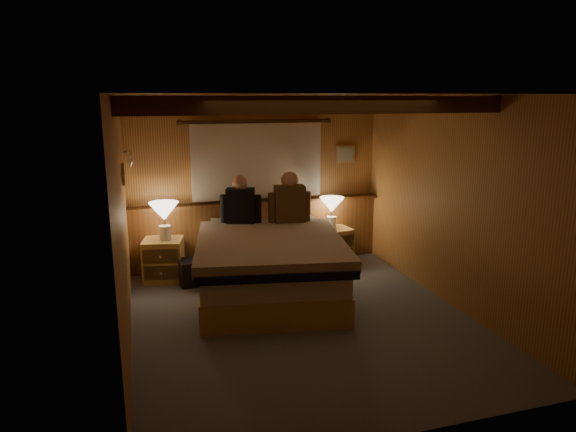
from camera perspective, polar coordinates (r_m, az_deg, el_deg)
name	(u,v)px	position (r m, az deg, el deg)	size (l,w,h in m)	color
floor	(302,319)	(5.75, 1.56, -11.35)	(4.20, 4.20, 0.00)	#535A63
ceiling	(303,95)	(5.23, 1.73, 13.32)	(4.20, 4.20, 0.00)	#B67F44
wall_back	(257,181)	(7.35, -3.51, 3.85)	(3.60, 3.60, 0.00)	#C78147
wall_left	(123,224)	(5.11, -17.91, -0.90)	(4.20, 4.20, 0.00)	#C78147
wall_right	(452,203)	(6.16, 17.75, 1.43)	(4.20, 4.20, 0.00)	#C78147
wall_front	(402,279)	(3.51, 12.53, -6.87)	(3.60, 3.60, 0.00)	#C78147
wainscot	(258,231)	(7.44, -3.32, -1.67)	(3.60, 0.23, 0.94)	brown
curtain_window	(257,160)	(7.24, -3.42, 6.27)	(2.18, 0.09, 1.11)	#4A2E12
ceiling_beams	(299,104)	(5.38, 1.21, 12.35)	(3.60, 1.65, 0.16)	#4A2E12
coat_rail	(129,157)	(6.58, -17.30, 6.31)	(0.05, 0.55, 0.24)	silver
framed_print	(345,154)	(7.70, 6.39, 6.84)	(0.30, 0.04, 0.25)	tan
bed	(270,265)	(6.26, -2.05, -5.46)	(2.02, 2.45, 0.75)	tan
nightstand_left	(164,260)	(7.02, -13.67, -4.72)	(0.58, 0.55, 0.55)	tan
nightstand_right	(334,245)	(7.57, 5.13, -3.25)	(0.52, 0.48, 0.51)	tan
lamp_left	(164,214)	(6.83, -13.61, 0.26)	(0.38, 0.38, 0.50)	white
lamp_right	(332,207)	(7.41, 4.88, 1.03)	(0.35, 0.35, 0.46)	white
person_left	(241,203)	(6.80, -5.28, 1.40)	(0.53, 0.32, 0.66)	black
person_right	(290,201)	(6.82, 0.17, 1.65)	(0.58, 0.26, 0.70)	brown
duffel_bag	(200,270)	(6.83, -9.73, -5.97)	(0.58, 0.39, 0.39)	black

